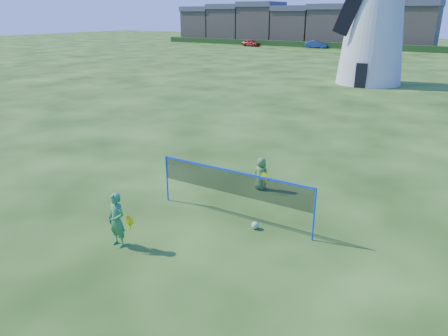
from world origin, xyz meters
name	(u,v)px	position (x,y,z in m)	size (l,w,h in m)	color
ground	(210,218)	(0.00, 0.00, 0.00)	(220.00, 220.00, 0.00)	black
windmill	(375,14)	(-2.19, 28.85, 5.78)	(13.16, 5.49, 17.18)	silver
badminton_net	(233,183)	(0.61, 0.36, 1.14)	(5.05, 0.05, 1.55)	blue
player_girl	(117,220)	(-1.21, -2.59, 0.75)	(0.71, 0.41, 1.50)	#358546
player_boy	(261,174)	(0.32, 2.80, 0.58)	(0.66, 0.44, 1.16)	#4C8640
play_ball	(255,225)	(1.48, 0.11, 0.11)	(0.22, 0.22, 0.22)	green
terraced_houses	(297,24)	(-26.49, 72.00, 3.83)	(51.06, 8.40, 8.04)	#8C775D
hedge	(306,44)	(-22.00, 66.00, 0.50)	(62.00, 0.80, 1.00)	#193814
car_left	(251,43)	(-31.61, 62.67, 0.63)	(1.48, 3.68, 1.25)	maroon
car_right	(316,44)	(-19.82, 64.95, 0.64)	(1.35, 3.88, 1.28)	navy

